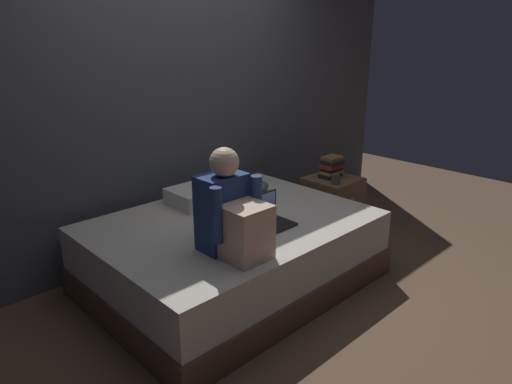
{
  "coord_description": "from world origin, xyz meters",
  "views": [
    {
      "loc": [
        -2.24,
        -2.06,
        1.8
      ],
      "look_at": [
        -0.15,
        0.1,
        0.77
      ],
      "focal_mm": 32.22,
      "sensor_mm": 36.0,
      "label": 1
    }
  ],
  "objects_px": {
    "person_sitting": "(232,214)",
    "pillow": "(205,194)",
    "mug": "(336,179)",
    "clothes_pile": "(244,186)",
    "laptop": "(267,218)",
    "bed": "(233,252)",
    "nightstand": "(332,205)",
    "book_stack": "(332,167)"
  },
  "relations": [
    {
      "from": "book_stack",
      "to": "clothes_pile",
      "type": "bearing_deg",
      "value": 160.02
    },
    {
      "from": "laptop",
      "to": "book_stack",
      "type": "bearing_deg",
      "value": 16.12
    },
    {
      "from": "laptop",
      "to": "bed",
      "type": "bearing_deg",
      "value": 112.26
    },
    {
      "from": "person_sitting",
      "to": "book_stack",
      "type": "height_order",
      "value": "person_sitting"
    },
    {
      "from": "person_sitting",
      "to": "laptop",
      "type": "height_order",
      "value": "person_sitting"
    },
    {
      "from": "mug",
      "to": "clothes_pile",
      "type": "distance_m",
      "value": 0.82
    },
    {
      "from": "nightstand",
      "to": "mug",
      "type": "bearing_deg",
      "value": -137.31
    },
    {
      "from": "pillow",
      "to": "book_stack",
      "type": "height_order",
      "value": "book_stack"
    },
    {
      "from": "bed",
      "to": "mug",
      "type": "bearing_deg",
      "value": -2.9
    },
    {
      "from": "bed",
      "to": "person_sitting",
      "type": "xyz_separation_m",
      "value": [
        -0.34,
        -0.4,
        0.51
      ]
    },
    {
      "from": "clothes_pile",
      "to": "pillow",
      "type": "bearing_deg",
      "value": 172.12
    },
    {
      "from": "mug",
      "to": "laptop",
      "type": "bearing_deg",
      "value": -169.59
    },
    {
      "from": "book_stack",
      "to": "nightstand",
      "type": "bearing_deg",
      "value": -114.04
    },
    {
      "from": "laptop",
      "to": "clothes_pile",
      "type": "distance_m",
      "value": 0.75
    },
    {
      "from": "person_sitting",
      "to": "clothes_pile",
      "type": "xyz_separation_m",
      "value": [
        0.83,
        0.79,
        -0.19
      ]
    },
    {
      "from": "pillow",
      "to": "clothes_pile",
      "type": "height_order",
      "value": "pillow"
    },
    {
      "from": "person_sitting",
      "to": "book_stack",
      "type": "xyz_separation_m",
      "value": [
        1.66,
        0.49,
        -0.13
      ]
    },
    {
      "from": "book_stack",
      "to": "clothes_pile",
      "type": "distance_m",
      "value": 0.89
    },
    {
      "from": "person_sitting",
      "to": "pillow",
      "type": "bearing_deg",
      "value": 62.31
    },
    {
      "from": "nightstand",
      "to": "bed",
      "type": "bearing_deg",
      "value": -177.33
    },
    {
      "from": "bed",
      "to": "clothes_pile",
      "type": "xyz_separation_m",
      "value": [
        0.48,
        0.4,
        0.32
      ]
    },
    {
      "from": "pillow",
      "to": "book_stack",
      "type": "xyz_separation_m",
      "value": [
        1.21,
        -0.36,
        0.06
      ]
    },
    {
      "from": "book_stack",
      "to": "clothes_pile",
      "type": "xyz_separation_m",
      "value": [
        -0.83,
        0.3,
        -0.07
      ]
    },
    {
      "from": "mug",
      "to": "clothes_pile",
      "type": "xyz_separation_m",
      "value": [
        -0.69,
        0.46,
        -0.01
      ]
    },
    {
      "from": "person_sitting",
      "to": "pillow",
      "type": "distance_m",
      "value": 0.97
    },
    {
      "from": "bed",
      "to": "person_sitting",
      "type": "bearing_deg",
      "value": -130.81
    },
    {
      "from": "laptop",
      "to": "book_stack",
      "type": "distance_m",
      "value": 1.26
    },
    {
      "from": "book_stack",
      "to": "mug",
      "type": "relative_size",
      "value": 2.53
    },
    {
      "from": "bed",
      "to": "nightstand",
      "type": "height_order",
      "value": "nightstand"
    },
    {
      "from": "pillow",
      "to": "bed",
      "type": "bearing_deg",
      "value": -102.74
    },
    {
      "from": "nightstand",
      "to": "mug",
      "type": "relative_size",
      "value": 6.03
    },
    {
      "from": "person_sitting",
      "to": "mug",
      "type": "bearing_deg",
      "value": 12.57
    },
    {
      "from": "pillow",
      "to": "person_sitting",
      "type": "bearing_deg",
      "value": -117.69
    },
    {
      "from": "nightstand",
      "to": "person_sitting",
      "type": "bearing_deg",
      "value": -164.45
    },
    {
      "from": "pillow",
      "to": "mug",
      "type": "height_order",
      "value": "pillow"
    },
    {
      "from": "laptop",
      "to": "mug",
      "type": "relative_size",
      "value": 3.56
    },
    {
      "from": "person_sitting",
      "to": "pillow",
      "type": "relative_size",
      "value": 1.17
    },
    {
      "from": "pillow",
      "to": "nightstand",
      "type": "bearing_deg",
      "value": -18.0
    },
    {
      "from": "bed",
      "to": "laptop",
      "type": "relative_size",
      "value": 6.25
    },
    {
      "from": "pillow",
      "to": "mug",
      "type": "bearing_deg",
      "value": -25.49
    },
    {
      "from": "person_sitting",
      "to": "nightstand",
      "type": "bearing_deg",
      "value": 15.55
    },
    {
      "from": "person_sitting",
      "to": "book_stack",
      "type": "relative_size",
      "value": 2.87
    }
  ]
}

